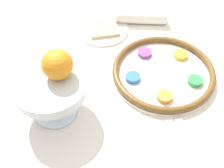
{
  "coord_description": "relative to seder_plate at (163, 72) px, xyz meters",
  "views": [
    {
      "loc": [
        0.25,
        0.71,
        1.48
      ],
      "look_at": [
        0.11,
        0.13,
        0.79
      ],
      "focal_mm": 50.0,
      "sensor_mm": 36.0,
      "label": 1
    }
  ],
  "objects": [
    {
      "name": "napkin_roll",
      "position": [
        -0.01,
        -0.28,
        0.01
      ],
      "size": [
        0.2,
        0.1,
        0.05
      ],
      "color": "white",
      "rests_on": "dining_table"
    },
    {
      "name": "fork_left",
      "position": [
        0.03,
        0.25,
        -0.01
      ],
      "size": [
        0.05,
        0.17,
        0.01
      ],
      "color": "silver",
      "rests_on": "dining_table"
    },
    {
      "name": "fruit_stand",
      "position": [
        0.35,
        0.06,
        0.09
      ],
      "size": [
        0.2,
        0.2,
        0.13
      ],
      "color": "silver",
      "rests_on": "dining_table"
    },
    {
      "name": "ground_plane",
      "position": [
        0.06,
        -0.1,
        -0.76
      ],
      "size": [
        8.0,
        8.0,
        0.0
      ],
      "primitive_type": "plane",
      "color": "#99704C"
    },
    {
      "name": "dining_table",
      "position": [
        0.06,
        -0.1,
        -0.39
      ],
      "size": [
        1.51,
        1.01,
        0.75
      ],
      "color": "silver",
      "rests_on": "ground_plane"
    },
    {
      "name": "orange_fruit",
      "position": [
        0.32,
        0.04,
        0.15
      ],
      "size": [
        0.08,
        0.08,
        0.08
      ],
      "color": "orange",
      "rests_on": "fruit_stand"
    },
    {
      "name": "fork_right",
      "position": [
        0.06,
        0.25,
        -0.01
      ],
      "size": [
        0.06,
        0.17,
        0.01
      ],
      "color": "silver",
      "rests_on": "dining_table"
    },
    {
      "name": "seder_plate",
      "position": [
        0.0,
        0.0,
        0.0
      ],
      "size": [
        0.32,
        0.32,
        0.03
      ],
      "color": "silver",
      "rests_on": "dining_table"
    },
    {
      "name": "spoon",
      "position": [
        -0.03,
        -0.32,
        -0.01
      ],
      "size": [
        0.15,
        0.04,
        0.01
      ],
      "color": "silver",
      "rests_on": "dining_table"
    },
    {
      "name": "bread_plate",
      "position": [
        0.13,
        -0.26,
        -0.01
      ],
      "size": [
        0.18,
        0.18,
        0.02
      ],
      "color": "silver",
      "rests_on": "dining_table"
    }
  ]
}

